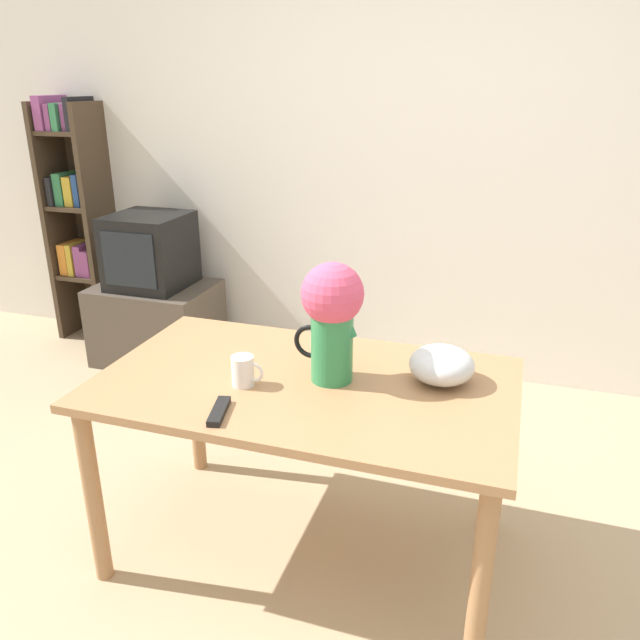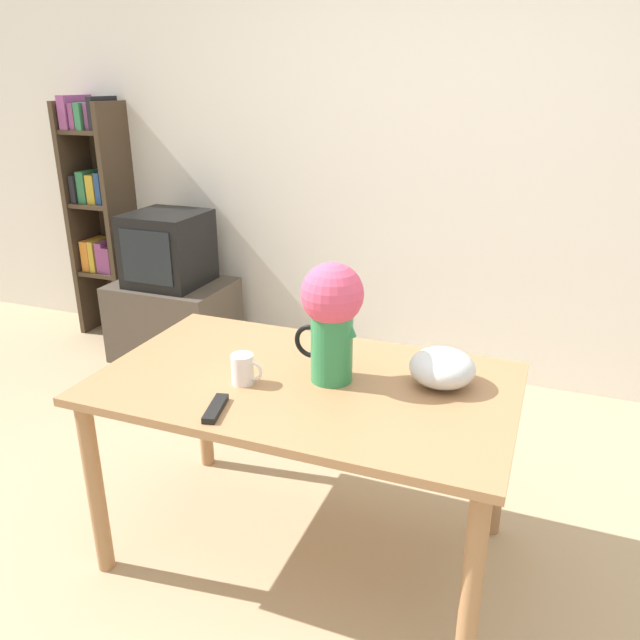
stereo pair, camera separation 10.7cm
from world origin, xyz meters
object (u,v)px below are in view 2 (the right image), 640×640
Objects in this scene: flower_vase at (332,312)px; coffee_mug at (243,369)px; tv_set at (168,249)px; white_bowl at (442,368)px.

flower_vase is 3.69× the size of coffee_mug.
coffee_mug is 0.25× the size of tv_set.
coffee_mug is 0.51× the size of white_bowl.
white_bowl is at bearing 15.24° from flower_vase.
flower_vase is at bearing -164.76° from white_bowl.
tv_set reaches higher than coffee_mug.
flower_vase is 0.92× the size of tv_set.
tv_set reaches higher than white_bowl.
coffee_mug is at bearing -159.75° from white_bowl.
tv_set is (-1.92, 1.23, -0.07)m from white_bowl.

